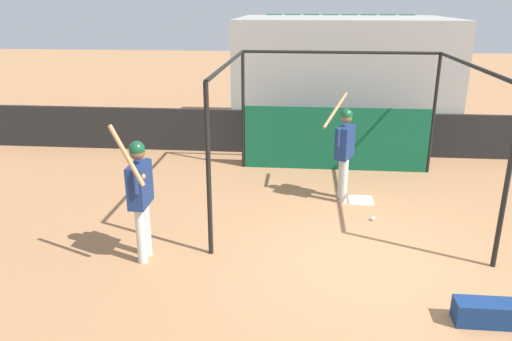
# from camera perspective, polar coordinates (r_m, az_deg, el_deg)

# --- Properties ---
(ground_plane) EXTENTS (60.00, 60.00, 0.00)m
(ground_plane) POSITION_cam_1_polar(r_m,az_deg,el_deg) (7.32, 12.73, -10.22)
(ground_plane) COLOR #A8754C
(outfield_wall) EXTENTS (24.00, 0.12, 1.02)m
(outfield_wall) POSITION_cam_1_polar(r_m,az_deg,el_deg) (11.99, 10.03, 4.19)
(outfield_wall) COLOR black
(outfield_wall) RESTS_ON ground
(bleacher_section) EXTENTS (5.40, 4.00, 3.10)m
(bleacher_section) POSITION_cam_1_polar(r_m,az_deg,el_deg) (13.80, 9.67, 10.51)
(bleacher_section) COLOR #9E9E99
(bleacher_section) RESTS_ON ground
(batting_cage) EXTENTS (4.04, 4.08, 2.53)m
(batting_cage) POSITION_cam_1_polar(r_m,az_deg,el_deg) (10.09, 9.39, 5.06)
(batting_cage) COLOR black
(batting_cage) RESTS_ON ground
(home_plate) EXTENTS (0.44, 0.44, 0.02)m
(home_plate) POSITION_cam_1_polar(r_m,az_deg,el_deg) (9.40, 11.87, -3.33)
(home_plate) COLOR white
(home_plate) RESTS_ON ground
(player_batter) EXTENTS (0.61, 0.97, 1.88)m
(player_batter) POSITION_cam_1_polar(r_m,az_deg,el_deg) (9.05, 10.06, 2.77)
(player_batter) COLOR silver
(player_batter) RESTS_ON ground
(player_waiting) EXTENTS (0.52, 0.82, 2.03)m
(player_waiting) POSITION_cam_1_polar(r_m,az_deg,el_deg) (6.98, -13.12, -2.17)
(player_waiting) COLOR silver
(player_waiting) RESTS_ON ground
(equipment_bag) EXTENTS (0.70, 0.28, 0.28)m
(equipment_bag) POSITION_cam_1_polar(r_m,az_deg,el_deg) (6.44, 24.77, -14.54)
(equipment_bag) COLOR navy
(equipment_bag) RESTS_ON ground
(baseball) EXTENTS (0.07, 0.07, 0.07)m
(baseball) POSITION_cam_1_polar(r_m,az_deg,el_deg) (8.62, 13.21, -5.34)
(baseball) COLOR white
(baseball) RESTS_ON ground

